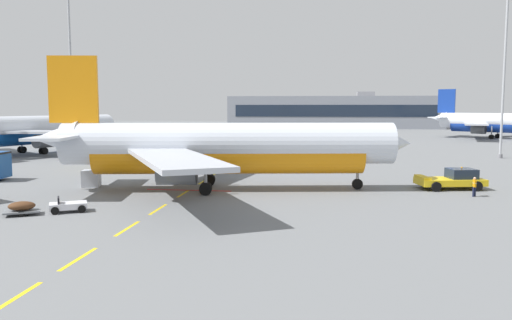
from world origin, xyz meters
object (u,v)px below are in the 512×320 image
Objects in this scene: airliner_far_center at (39,129)px; apron_light_mast_near at (70,49)px; ground_crew_worker at (474,185)px; apron_light_mast_far at (506,43)px; airliner_foreground at (223,147)px; airliner_mid_left at (502,123)px; fuel_service_truck at (117,155)px; uld_cargo_container at (91,178)px; pushback_tug at (452,179)px.

apron_light_mast_near is (5.68, 0.54, 12.98)m from airliner_far_center.
airliner_far_center reaches higher than ground_crew_worker.
apron_light_mast_near reaches higher than apron_light_mast_far.
airliner_foreground is 22.22m from ground_crew_worker.
airliner_mid_left is 94.60m from fuel_service_truck.
fuel_service_truck is at bearing 158.05° from ground_crew_worker.
apron_light_mast_near reaches higher than airliner_foreground.
apron_light_mast_far is (35.24, 33.97, 12.89)m from airliner_foreground.
ground_crew_worker is at bearing -21.95° from fuel_service_truck.
uld_cargo_container is at bearing -145.01° from apron_light_mast_far.
pushback_tug is 3.35× the size of uld_cargo_container.
airliner_mid_left is 96.21m from apron_light_mast_near.
pushback_tug is at bearing 9.03° from airliner_foreground.
airliner_foreground is 20.64× the size of ground_crew_worker.
airliner_far_center is at bearing -179.27° from apron_light_mast_far.
airliner_mid_left reaches higher than pushback_tug.
airliner_far_center is 14.18m from apron_light_mast_near.
apron_light_mast_far is at bearing 43.94° from airliner_foreground.
apron_light_mast_near reaches higher than uld_cargo_container.
apron_light_mast_near reaches higher than ground_crew_worker.
ground_crew_worker is at bearing -1.66° from airliner_foreground.
airliner_foreground is at bearing -1.08° from uld_cargo_container.
airliner_far_center is at bearing 139.08° from fuel_service_truck.
airliner_mid_left is 103.23m from uld_cargo_container.
airliner_far_center is 17.50× the size of uld_cargo_container.
apron_light_mast_near is at bearing 129.24° from fuel_service_truck.
airliner_foreground is at bearing -121.89° from airliner_mid_left.
apron_light_mast_near is at bearing 119.40° from uld_cargo_container.
fuel_service_truck is at bearing 103.45° from uld_cargo_container.
airliner_mid_left is 51.61m from apron_light_mast_far.
ground_crew_worker is (-28.69, -82.11, -2.91)m from airliner_mid_left.
fuel_service_truck is at bearing 163.00° from pushback_tug.
airliner_foreground is 21.64m from pushback_tug.
airliner_foreground is 13.32m from uld_cargo_container.
airliner_foreground is at bearing -42.10° from fuel_service_truck.
airliner_foreground is at bearing 178.34° from ground_crew_worker.
uld_cargo_container is (-12.94, 0.24, -3.15)m from airliner_foreground.
fuel_service_truck is at bearing -40.92° from airliner_far_center.
apron_light_mast_near is at bearing 133.38° from airliner_foreground.
airliner_foreground is 49.91m from airliner_far_center.
uld_cargo_container is (3.50, -14.61, -0.85)m from fuel_service_truck.
apron_light_mast_far is at bearing 69.07° from ground_crew_worker.
apron_light_mast_near is (-18.79, 33.34, 16.10)m from uld_cargo_container.
apron_light_mast_far reaches higher than uld_cargo_container.
uld_cargo_container is (24.47, -32.79, -3.11)m from airliner_far_center.
airliner_mid_left reaches higher than fuel_service_truck.
airliner_mid_left is (29.54, 78.11, 2.96)m from pushback_tug.
pushback_tug is 37.27m from apron_light_mast_far.
airliner_far_center is 41.03m from uld_cargo_container.
airliner_mid_left is 16.47× the size of uld_cargo_container.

